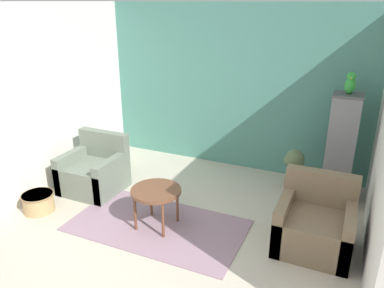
% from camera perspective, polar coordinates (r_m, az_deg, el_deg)
% --- Properties ---
extents(ground_plane, '(20.00, 20.00, 0.00)m').
position_cam_1_polar(ground_plane, '(4.09, -9.75, -19.74)').
color(ground_plane, beige).
rests_on(ground_plane, ground).
extents(wall_back_accent, '(4.46, 0.06, 2.64)m').
position_cam_1_polar(wall_back_accent, '(6.15, 6.27, 8.39)').
color(wall_back_accent, '#4C897A').
rests_on(wall_back_accent, ground_plane).
extents(wall_left, '(0.06, 3.17, 2.64)m').
position_cam_1_polar(wall_left, '(5.91, -19.98, 6.74)').
color(wall_left, silver).
rests_on(wall_left, ground_plane).
extents(area_rug, '(2.17, 1.20, 0.01)m').
position_cam_1_polar(area_rug, '(4.84, -5.31, -12.23)').
color(area_rug, gray).
rests_on(area_rug, ground_plane).
extents(coffee_table, '(0.62, 0.62, 0.51)m').
position_cam_1_polar(coffee_table, '(4.61, -5.50, -7.51)').
color(coffee_table, brown).
rests_on(coffee_table, ground_plane).
extents(armchair_left, '(0.82, 0.77, 0.83)m').
position_cam_1_polar(armchair_left, '(5.74, -14.64, -4.18)').
color(armchair_left, slate).
rests_on(armchair_left, ground_plane).
extents(armchair_right, '(0.82, 0.77, 0.83)m').
position_cam_1_polar(armchair_right, '(4.54, 18.19, -11.73)').
color(armchair_right, '#7A664C').
rests_on(armchair_right, ground_plane).
extents(birdcage, '(0.58, 0.58, 1.52)m').
position_cam_1_polar(birdcage, '(5.54, 21.63, -1.07)').
color(birdcage, '#555559').
rests_on(birdcage, ground_plane).
extents(parrot, '(0.14, 0.25, 0.29)m').
position_cam_1_polar(parrot, '(5.28, 22.99, 8.45)').
color(parrot, green).
rests_on(parrot, birdcage).
extents(potted_plant, '(0.30, 0.27, 0.66)m').
position_cam_1_polar(potted_plant, '(5.65, 15.24, -3.29)').
color(potted_plant, brown).
rests_on(potted_plant, ground_plane).
extents(wicker_basket, '(0.42, 0.42, 0.25)m').
position_cam_1_polar(wicker_basket, '(5.46, -22.36, -8.14)').
color(wicker_basket, tan).
rests_on(wicker_basket, ground_plane).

